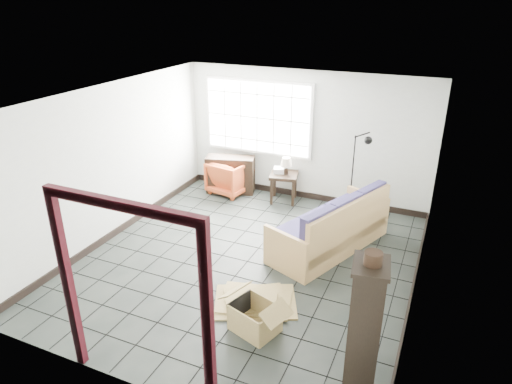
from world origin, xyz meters
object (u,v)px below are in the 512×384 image
at_px(side_table, 284,179).
at_px(tall_shelf, 363,333).
at_px(futon_sofa, 333,230).
at_px(armchair, 230,175).

relative_size(side_table, tall_shelf, 0.40).
bearing_deg(futon_sofa, side_table, 155.30).
height_order(futon_sofa, tall_shelf, tall_shelf).
bearing_deg(futon_sofa, tall_shelf, -48.35).
distance_m(futon_sofa, side_table, 2.06).
bearing_deg(tall_shelf, armchair, 122.35).
distance_m(armchair, tall_shelf, 5.63).
xyz_separation_m(futon_sofa, tall_shelf, (1.03, -2.83, 0.47)).
bearing_deg(side_table, futon_sofa, -46.37).
distance_m(armchair, side_table, 1.20).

